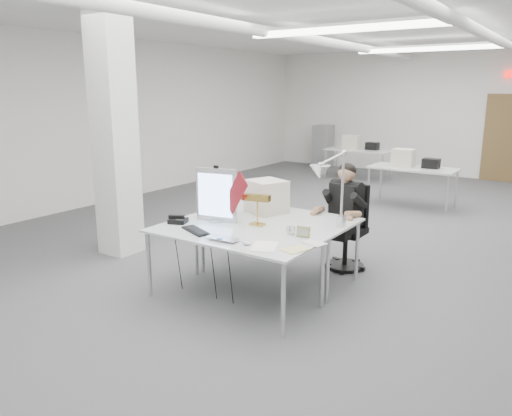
% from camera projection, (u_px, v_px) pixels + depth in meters
% --- Properties ---
extents(room_shell, '(10.04, 14.04, 3.24)m').
position_uv_depth(room_shell, '(345.00, 126.00, 7.03)').
color(room_shell, '#4B4B4D').
rests_on(room_shell, ground).
extents(desk_main, '(1.80, 0.90, 0.02)m').
position_uv_depth(desk_main, '(233.00, 235.00, 5.14)').
color(desk_main, silver).
rests_on(desk_main, room_shell).
extents(desk_second, '(1.80, 0.90, 0.02)m').
position_uv_depth(desk_second, '(278.00, 217.00, 5.87)').
color(desk_second, silver).
rests_on(desk_second, room_shell).
extents(bg_desk_a, '(1.60, 0.80, 0.02)m').
position_uv_depth(bg_desk_a, '(413.00, 168.00, 9.48)').
color(bg_desk_a, silver).
rests_on(bg_desk_a, room_shell).
extents(bg_desk_b, '(1.60, 0.80, 0.02)m').
position_uv_depth(bg_desk_b, '(359.00, 150.00, 12.34)').
color(bg_desk_b, silver).
rests_on(bg_desk_b, room_shell).
extents(filing_cabinet, '(0.45, 0.55, 1.20)m').
position_uv_depth(filing_cabinet, '(323.00, 146.00, 14.46)').
color(filing_cabinet, gray).
rests_on(filing_cabinet, room_shell).
extents(office_chair, '(0.67, 0.67, 1.12)m').
position_uv_depth(office_chair, '(346.00, 225.00, 6.19)').
color(office_chair, black).
rests_on(office_chair, room_shell).
extents(seated_person, '(0.58, 0.66, 0.85)m').
position_uv_depth(seated_person, '(346.00, 199.00, 6.07)').
color(seated_person, black).
rests_on(seated_person, office_chair).
extents(monitor, '(0.49, 0.14, 0.60)m').
position_uv_depth(monitor, '(217.00, 195.00, 5.55)').
color(monitor, silver).
rests_on(monitor, desk_main).
extents(pennant, '(0.44, 0.19, 0.50)m').
position_uv_depth(pennant, '(236.00, 193.00, 5.35)').
color(pennant, maroon).
rests_on(pennant, monitor).
extents(keyboard, '(0.43, 0.29, 0.02)m').
position_uv_depth(keyboard, '(196.00, 231.00, 5.20)').
color(keyboard, black).
rests_on(keyboard, desk_main).
extents(laptop, '(0.36, 0.24, 0.03)m').
position_uv_depth(laptop, '(219.00, 240.00, 4.86)').
color(laptop, '#B1B1B5').
rests_on(laptop, desk_main).
extents(mouse, '(0.09, 0.06, 0.04)m').
position_uv_depth(mouse, '(247.00, 243.00, 4.76)').
color(mouse, silver).
rests_on(mouse, desk_main).
extents(bankers_lamp, '(0.33, 0.19, 0.35)m').
position_uv_depth(bankers_lamp, '(257.00, 209.00, 5.42)').
color(bankers_lamp, gold).
rests_on(bankers_lamp, desk_main).
extents(desk_phone, '(0.24, 0.23, 0.05)m').
position_uv_depth(desk_phone, '(178.00, 221.00, 5.54)').
color(desk_phone, black).
rests_on(desk_phone, desk_main).
extents(picture_frame_left, '(0.13, 0.04, 0.10)m').
position_uv_depth(picture_frame_left, '(207.00, 213.00, 5.77)').
color(picture_frame_left, '#A37346').
rests_on(picture_frame_left, desk_main).
extents(picture_frame_right, '(0.14, 0.06, 0.11)m').
position_uv_depth(picture_frame_right, '(303.00, 232.00, 5.00)').
color(picture_frame_right, tan).
rests_on(picture_frame_right, desk_main).
extents(desk_clock, '(0.10, 0.07, 0.10)m').
position_uv_depth(desk_clock, '(291.00, 230.00, 5.10)').
color(desk_clock, silver).
rests_on(desk_clock, desk_main).
extents(paper_stack_a, '(0.33, 0.38, 0.01)m').
position_uv_depth(paper_stack_a, '(264.00, 246.00, 4.71)').
color(paper_stack_a, white).
rests_on(paper_stack_a, desk_main).
extents(paper_stack_b, '(0.24, 0.29, 0.01)m').
position_uv_depth(paper_stack_b, '(295.00, 249.00, 4.62)').
color(paper_stack_b, '#DFD685').
rests_on(paper_stack_b, desk_main).
extents(paper_stack_c, '(0.25, 0.21, 0.01)m').
position_uv_depth(paper_stack_c, '(314.00, 243.00, 4.81)').
color(paper_stack_c, silver).
rests_on(paper_stack_c, desk_main).
extents(beige_monitor, '(0.53, 0.52, 0.39)m').
position_uv_depth(beige_monitor, '(267.00, 196.00, 5.98)').
color(beige_monitor, beige).
rests_on(beige_monitor, desk_second).
extents(architect_lamp, '(0.26, 0.71, 0.90)m').
position_uv_depth(architect_lamp, '(332.00, 189.00, 5.11)').
color(architect_lamp, silver).
rests_on(architect_lamp, desk_second).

